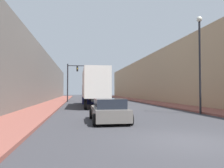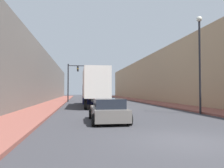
{
  "view_description": "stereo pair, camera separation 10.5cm",
  "coord_description": "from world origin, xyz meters",
  "px_view_note": "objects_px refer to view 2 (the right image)",
  "views": [
    {
      "loc": [
        -3.91,
        -7.4,
        1.81
      ],
      "look_at": [
        -0.62,
        13.77,
        2.5
      ],
      "focal_mm": 35.0,
      "sensor_mm": 36.0,
      "label": 1
    },
    {
      "loc": [
        -3.8,
        -7.42,
        1.81
      ],
      "look_at": [
        -0.62,
        13.77,
        2.5
      ],
      "focal_mm": 35.0,
      "sensor_mm": 36.0,
      "label": 2
    }
  ],
  "objects_px": {
    "traffic_signal_gantry": "(79,75)",
    "street_lamp": "(200,52)",
    "semi_truck": "(94,87)",
    "sedan_car": "(108,111)"
  },
  "relations": [
    {
      "from": "semi_truck",
      "to": "traffic_signal_gantry",
      "type": "bearing_deg",
      "value": 99.41
    },
    {
      "from": "sedan_car",
      "to": "traffic_signal_gantry",
      "type": "height_order",
      "value": "traffic_signal_gantry"
    },
    {
      "from": "sedan_car",
      "to": "traffic_signal_gantry",
      "type": "relative_size",
      "value": 0.66
    },
    {
      "from": "semi_truck",
      "to": "traffic_signal_gantry",
      "type": "relative_size",
      "value": 1.91
    },
    {
      "from": "sedan_car",
      "to": "street_lamp",
      "type": "xyz_separation_m",
      "value": [
        7.78,
        3.25,
        4.26
      ]
    },
    {
      "from": "semi_truck",
      "to": "sedan_car",
      "type": "relative_size",
      "value": 2.91
    },
    {
      "from": "traffic_signal_gantry",
      "to": "street_lamp",
      "type": "xyz_separation_m",
      "value": [
        9.61,
        -21.32,
        0.33
      ]
    },
    {
      "from": "semi_truck",
      "to": "street_lamp",
      "type": "bearing_deg",
      "value": -52.58
    },
    {
      "from": "traffic_signal_gantry",
      "to": "street_lamp",
      "type": "height_order",
      "value": "street_lamp"
    },
    {
      "from": "traffic_signal_gantry",
      "to": "street_lamp",
      "type": "bearing_deg",
      "value": -65.74
    }
  ]
}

